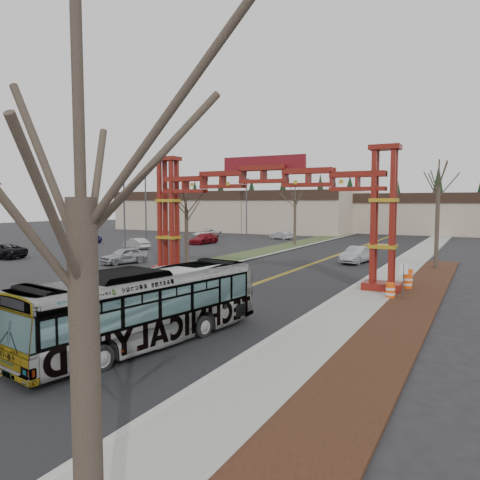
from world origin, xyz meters
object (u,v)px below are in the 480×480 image
Objects in this scene: parked_car_near_a at (124,256)px; parked_car_far_a at (281,235)px; parked_car_near_b at (136,244)px; barrel_south at (390,291)px; parked_car_mid_a at (204,239)px; light_pole_near at (124,208)px; retail_building_east at (464,213)px; street_sign at (403,275)px; gateway_arch at (264,195)px; bare_tree_right_far at (438,187)px; silver_sedan at (357,255)px; bare_tree_right_near at (81,202)px; bare_tree_median_far at (295,199)px; retail_building_west at (241,211)px; parked_car_far_b at (207,233)px; light_pole_mid at (146,201)px; bare_tree_median_mid at (186,210)px; transit_bus at (145,307)px; light_pole_far at (246,203)px; parked_car_mid_b at (92,239)px; barrel_mid at (407,282)px; barrel_north at (408,277)px.

parked_car_near_a is 1.14× the size of parked_car_far_a.
parked_car_near_b is 35.09m from barrel_south.
light_pole_near is at bearing -88.18° from parked_car_mid_a.
retail_building_east is 18.18× the size of street_sign.
parked_car_near_b is 4.05× the size of barrel_south.
gateway_arch is 15.62m from bare_tree_right_far.
silver_sedan is (-6.65, -49.14, -2.76)m from retail_building_east.
parked_car_mid_a is at bearing 165.50° from silver_sedan.
gateway_arch reaches higher than bare_tree_right_near.
bare_tree_median_far is at bearing 55.54° from light_pole_near.
retail_building_west is 53.47m from parked_car_near_a.
light_pole_near is (2.30, -4.56, 4.20)m from parked_car_near_b.
retail_building_east is 7.86× the size of parked_car_far_b.
parked_car_far_b reaches higher than parked_car_far_a.
light_pole_mid reaches higher than parked_car_far_a.
parked_car_far_a is at bearing 110.81° from gateway_arch.
bare_tree_right_far is at bearing -15.68° from parked_car_far_b.
bare_tree_median_far is at bearing 90.00° from bare_tree_median_mid.
parked_car_near_a is (-16.98, 17.91, -0.76)m from transit_bus.
light_pole_mid is (-29.68, 23.98, -0.34)m from gateway_arch.
silver_sedan is 0.49× the size of light_pole_far.
light_pole_mid is 17.80m from light_pole_far.
parked_car_mid_b is (-42.55, -45.66, -2.89)m from retail_building_east.
light_pole_mid reaches higher than bare_tree_median_far.
street_sign is 3.82m from barrel_mid.
retail_building_west is 42.06× the size of barrel_north.
gateway_arch reaches higher than retail_building_east.
parked_car_far_a is at bearing 110.98° from bare_tree_right_near.
street_sign is at bearing -41.40° from parked_car_mid_b.
light_pole_near is 31.46m from barrel_south.
light_pole_near reaches higher than bare_tree_median_far.
retail_building_east is 48.88m from parked_car_mid_a.
light_pole_far is (-6.63, 37.06, 4.68)m from parked_car_near_a.
barrel_south is (38.56, -26.10, -5.16)m from light_pole_mid.
street_sign is at bearing 53.07° from parked_car_far_a.
street_sign is (9.58, -2.29, -4.48)m from gateway_arch.
bare_tree_median_far reaches higher than barrel_north.
bare_tree_median_mid is 39.76m from light_pole_far.
parked_car_near_a is 2.05× the size of street_sign.
light_pole_near reaches higher than transit_bus.
silver_sedan is at bearing 58.52° from parked_car_far_a.
barrel_south is (31.45, -15.56, -0.16)m from parked_car_near_b.
transit_bus is at bearing -82.27° from gateway_arch.
silver_sedan is at bearing 112.41° from street_sign.
barrel_south is at bearing -96.66° from barrel_mid.
barrel_mid is 0.96× the size of barrel_north.
parked_car_near_b is 0.42× the size of light_pole_far.
street_sign is (17.58, -4.72, -3.38)m from bare_tree_median_mid.
street_sign is (6.23, -15.11, 0.75)m from silver_sedan.
bare_tree_right_near reaches higher than retail_building_east.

